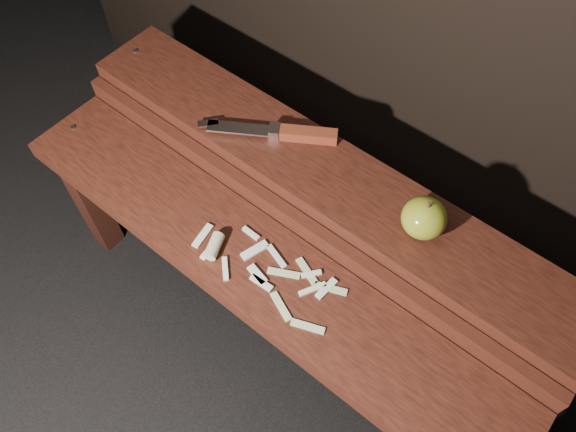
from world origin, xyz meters
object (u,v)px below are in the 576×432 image
Objects in this scene: knife at (290,133)px; apple at (424,218)px; bench_front_tier at (252,279)px; bench_rear_tier at (319,194)px.

apple is at bearing -4.04° from knife.
bench_front_tier is 0.23m from bench_rear_tier.
bench_rear_tier is at bearing 90.00° from bench_front_tier.
knife is (-0.10, 0.25, 0.16)m from bench_front_tier.
knife is (-0.10, 0.03, 0.10)m from bench_rear_tier.
apple reaches higher than bench_front_tier.
bench_front_tier is at bearing -90.00° from bench_rear_tier.
knife is at bearing 111.99° from bench_front_tier.
knife is (-0.34, 0.02, -0.03)m from apple.
apple is 0.33× the size of knife.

